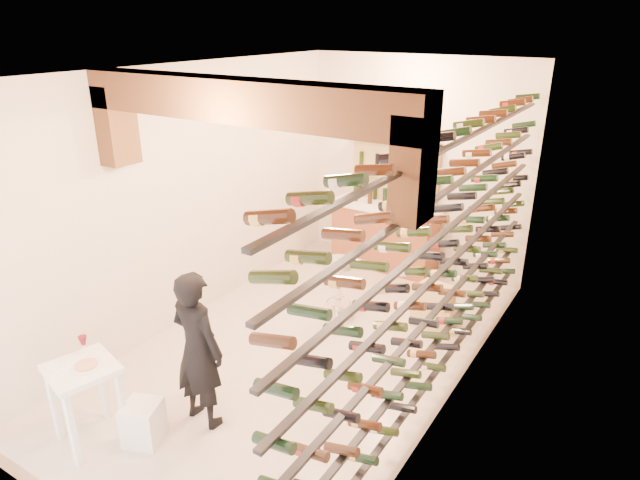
# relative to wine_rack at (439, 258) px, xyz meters

# --- Properties ---
(ground) EXTENTS (6.00, 6.00, 0.00)m
(ground) POSITION_rel_wine_rack_xyz_m (-1.53, 0.00, -1.55)
(ground) COLOR beige
(ground) RESTS_ON ground
(room_shell) EXTENTS (3.52, 6.02, 3.21)m
(room_shell) POSITION_rel_wine_rack_xyz_m (-1.53, -0.26, 0.70)
(room_shell) COLOR beige
(room_shell) RESTS_ON ground
(wine_rack) EXTENTS (0.32, 5.70, 2.56)m
(wine_rack) POSITION_rel_wine_rack_xyz_m (0.00, 0.00, 0.00)
(wine_rack) COLOR black
(wine_rack) RESTS_ON ground
(back_counter) EXTENTS (1.70, 0.62, 1.29)m
(back_counter) POSITION_rel_wine_rack_xyz_m (-1.83, 2.65, -1.02)
(back_counter) COLOR brown
(back_counter) RESTS_ON ground
(back_shelving) EXTENTS (1.40, 0.31, 2.73)m
(back_shelving) POSITION_rel_wine_rack_xyz_m (-1.83, 2.89, -0.38)
(back_shelving) COLOR tan
(back_shelving) RESTS_ON ground
(tasting_table) EXTENTS (0.68, 0.68, 0.98)m
(tasting_table) POSITION_rel_wine_rack_xyz_m (-2.36, -2.33, -0.89)
(tasting_table) COLOR white
(tasting_table) RESTS_ON ground
(white_stool) EXTENTS (0.41, 0.41, 0.40)m
(white_stool) POSITION_rel_wine_rack_xyz_m (-1.95, -2.08, -1.35)
(white_stool) COLOR white
(white_stool) RESTS_ON ground
(person) EXTENTS (0.60, 0.42, 1.59)m
(person) POSITION_rel_wine_rack_xyz_m (-1.70, -1.57, -0.75)
(person) COLOR black
(person) RESTS_ON ground
(chrome_barstool) EXTENTS (0.43, 0.43, 0.83)m
(chrome_barstool) POSITION_rel_wine_rack_xyz_m (-1.59, 0.83, -1.07)
(chrome_barstool) COLOR silver
(chrome_barstool) RESTS_ON ground
(crate_lower) EXTENTS (0.53, 0.38, 0.31)m
(crate_lower) POSITION_rel_wine_rack_xyz_m (-0.47, 1.34, -1.39)
(crate_lower) COLOR #DAB778
(crate_lower) RESTS_ON ground
(crate_upper) EXTENTS (0.47, 0.36, 0.25)m
(crate_upper) POSITION_rel_wine_rack_xyz_m (-0.47, 1.34, -1.12)
(crate_upper) COLOR #DAB778
(crate_upper) RESTS_ON crate_lower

